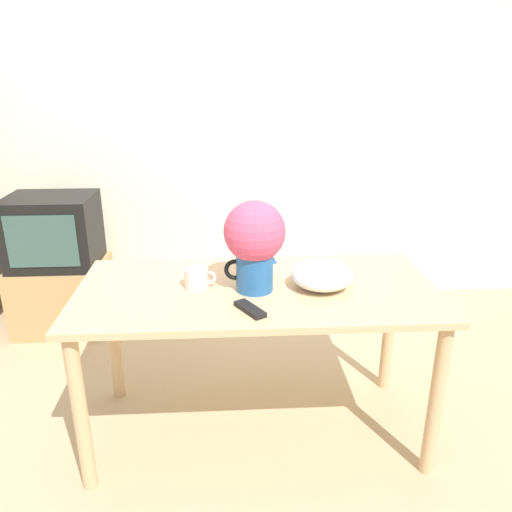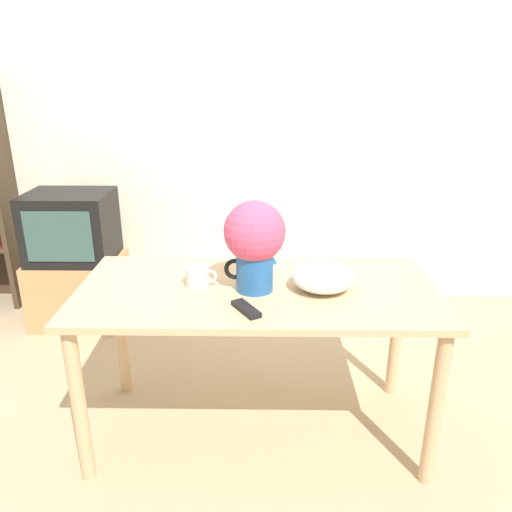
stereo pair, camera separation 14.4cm
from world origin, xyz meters
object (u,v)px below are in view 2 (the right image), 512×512
flower_vase (255,240)px  coffee_mug (198,276)px  white_bowl (323,277)px  tv_set (71,227)px

flower_vase → coffee_mug: size_ratio=2.84×
white_bowl → tv_set: tv_set is taller
flower_vase → coffee_mug: flower_vase is taller
white_bowl → tv_set: 1.89m
coffee_mug → white_bowl: bearing=-3.0°
flower_vase → coffee_mug: bearing=171.8°
flower_vase → tv_set: bearing=137.1°
tv_set → coffee_mug: bearing=-48.5°
coffee_mug → white_bowl: white_bowl is taller
flower_vase → white_bowl: flower_vase is taller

